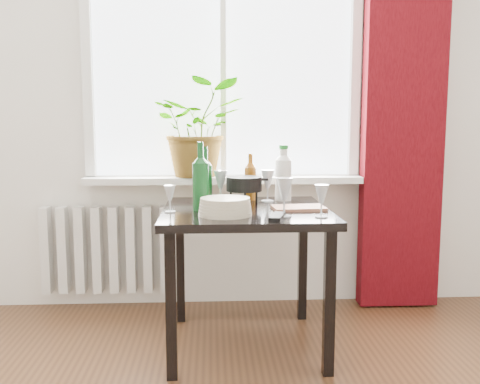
{
  "coord_description": "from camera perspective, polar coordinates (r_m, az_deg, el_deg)",
  "views": [
    {
      "loc": [
        -0.08,
        -1.18,
        1.19
      ],
      "look_at": [
        0.07,
        1.55,
        0.83
      ],
      "focal_mm": 40.0,
      "sensor_mm": 36.0,
      "label": 1
    }
  ],
  "objects": [
    {
      "name": "wineglass_back_center",
      "position": [
        3.0,
        2.96,
        0.72
      ],
      "size": [
        0.1,
        0.1,
        0.18
      ],
      "primitive_type": null,
      "rotation": [
        0.0,
        0.0,
        -0.36
      ],
      "color": "silver",
      "rests_on": "table"
    },
    {
      "name": "wineglass_far_right",
      "position": [
        2.53,
        8.69,
        -0.92
      ],
      "size": [
        0.08,
        0.08,
        0.16
      ],
      "primitive_type": null,
      "rotation": [
        0.0,
        0.0,
        0.14
      ],
      "color": "silver",
      "rests_on": "table"
    },
    {
      "name": "wine_bottle_left",
      "position": [
        2.7,
        -4.22,
        1.76
      ],
      "size": [
        0.1,
        0.1,
        0.35
      ],
      "primitive_type": null,
      "rotation": [
        0.0,
        0.0,
        0.23
      ],
      "color": "#0C3F15",
      "rests_on": "table"
    },
    {
      "name": "radiator",
      "position": [
        3.52,
        -14.1,
        -5.96
      ],
      "size": [
        0.8,
        0.1,
        0.55
      ],
      "color": "silver",
      "rests_on": "ground"
    },
    {
      "name": "fondue_pot",
      "position": [
        2.9,
        0.44,
        0.17
      ],
      "size": [
        0.25,
        0.22,
        0.15
      ],
      "primitive_type": null,
      "rotation": [
        0.0,
        0.0,
        0.15
      ],
      "color": "black",
      "rests_on": "table"
    },
    {
      "name": "tv_remote",
      "position": [
        2.49,
        4.01,
        -2.63
      ],
      "size": [
        0.1,
        0.19,
        0.02
      ],
      "primitive_type": "cube",
      "rotation": [
        0.0,
        0.0,
        -0.28
      ],
      "color": "black",
      "rests_on": "table"
    },
    {
      "name": "window",
      "position": [
        3.42,
        -1.83,
        14.46
      ],
      "size": [
        1.72,
        0.08,
        1.62
      ],
      "color": "white",
      "rests_on": "ground"
    },
    {
      "name": "bottle_amber",
      "position": [
        3.05,
        1.12,
        1.7
      ],
      "size": [
        0.07,
        0.07,
        0.27
      ],
      "primitive_type": null,
      "rotation": [
        0.0,
        0.0,
        -0.12
      ],
      "color": "brown",
      "rests_on": "table"
    },
    {
      "name": "curtain",
      "position": [
        3.51,
        17.07,
        8.99
      ],
      "size": [
        0.5,
        0.12,
        2.56
      ],
      "color": "#3A050A",
      "rests_on": "ground"
    },
    {
      "name": "wineglass_front_right",
      "position": [
        2.53,
        4.73,
        -0.51
      ],
      "size": [
        0.1,
        0.1,
        0.19
      ],
      "primitive_type": null,
      "rotation": [
        0.0,
        0.0,
        -0.28
      ],
      "color": "silver",
      "rests_on": "table"
    },
    {
      "name": "potted_plant",
      "position": [
        3.34,
        -4.42,
        6.82
      ],
      "size": [
        0.58,
        0.52,
        0.6
      ],
      "primitive_type": "imported",
      "rotation": [
        0.0,
        0.0,
        0.09
      ],
      "color": "#36651B",
      "rests_on": "windowsill"
    },
    {
      "name": "windowsill",
      "position": [
        3.35,
        -1.75,
        1.32
      ],
      "size": [
        1.72,
        0.2,
        0.04
      ],
      "color": "silver",
      "rests_on": "ground"
    },
    {
      "name": "plate_stack",
      "position": [
        2.56,
        -1.6,
        -1.59
      ],
      "size": [
        0.32,
        0.32,
        0.08
      ],
      "primitive_type": "cylinder",
      "rotation": [
        0.0,
        0.0,
        0.31
      ],
      "color": "beige",
      "rests_on": "table"
    },
    {
      "name": "table",
      "position": [
        2.79,
        0.62,
        -3.64
      ],
      "size": [
        0.85,
        0.85,
        0.74
      ],
      "color": "black",
      "rests_on": "ground"
    },
    {
      "name": "cleaning_bottle",
      "position": [
        3.04,
        4.65,
        2.14
      ],
      "size": [
        0.1,
        0.1,
        0.33
      ],
      "primitive_type": null,
      "rotation": [
        0.0,
        0.0,
        0.12
      ],
      "color": "silver",
      "rests_on": "table"
    },
    {
      "name": "wineglass_back_left",
      "position": [
        2.96,
        -2.09,
        0.63
      ],
      "size": [
        0.09,
        0.09,
        0.18
      ],
      "primitive_type": null,
      "rotation": [
        0.0,
        0.0,
        0.24
      ],
      "color": "silver",
      "rests_on": "table"
    },
    {
      "name": "cutting_board",
      "position": [
        2.76,
        6.26,
        -1.68
      ],
      "size": [
        0.28,
        0.19,
        0.01
      ],
      "primitive_type": "cube",
      "rotation": [
        0.0,
        0.0,
        0.07
      ],
      "color": "#9E6247",
      "rests_on": "table"
    },
    {
      "name": "wine_bottle_right",
      "position": [
        2.92,
        -3.7,
        1.82
      ],
      "size": [
        0.09,
        0.09,
        0.32
      ],
      "primitive_type": null,
      "rotation": [
        0.0,
        0.0,
        0.18
      ],
      "color": "#0B3A14",
      "rests_on": "table"
    },
    {
      "name": "wineglass_front_left",
      "position": [
        2.67,
        -7.48,
        -0.7
      ],
      "size": [
        0.06,
        0.06,
        0.14
      ],
      "primitive_type": null,
      "rotation": [
        0.0,
        0.0,
        0.08
      ],
      "color": "silver",
      "rests_on": "table"
    }
  ]
}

